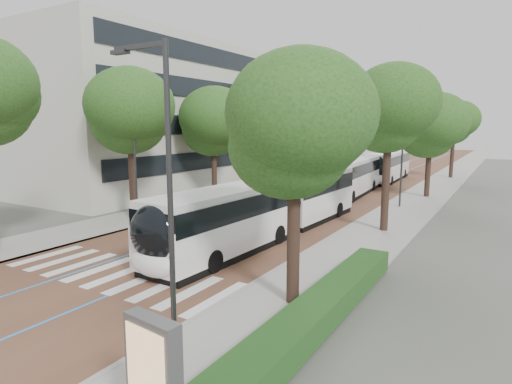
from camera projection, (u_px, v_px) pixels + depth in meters
ground at (97, 281)px, 17.04m from camera, size 160.00×160.00×0.00m
road at (376, 178)px, 50.90m from camera, size 11.00×140.00×0.02m
sidewalk_left at (317, 174)px, 54.71m from camera, size 4.00×140.00×0.12m
sidewalk_right at (444, 181)px, 47.06m from camera, size 4.00×140.00×0.12m
kerb_left at (331, 174)px, 53.74m from camera, size 0.20×140.00×0.14m
kerb_right at (425, 180)px, 48.03m from camera, size 0.20×140.00×0.14m
zebra_crossing at (120, 274)px, 17.79m from camera, size 10.55×3.60×0.01m
lane_line_left at (363, 177)px, 51.71m from camera, size 0.12×126.00×0.01m
lane_line_right at (389, 178)px, 50.08m from camera, size 0.12×126.00×0.01m
office_building at (182, 118)px, 49.60m from camera, size 18.11×40.00×14.00m
hedge at (306, 323)px, 12.32m from camera, size 1.20×14.00×0.80m
streetlight_near at (164, 181)px, 10.39m from camera, size 1.82×0.20×8.00m
streetlight_far at (400, 144)px, 31.55m from camera, size 1.82×0.20×8.00m
lamp_post_left at (135, 159)px, 26.29m from camera, size 0.14×0.14×8.00m
trees_left at (260, 120)px, 41.51m from camera, size 6.48×60.30×9.88m
trees_right at (420, 125)px, 31.72m from camera, size 5.63×46.94×8.99m
lead_bus at (267, 209)px, 23.43m from camera, size 3.27×18.48×3.20m
bus_queued_0 at (349, 178)px, 37.40m from camera, size 3.22×12.52×3.20m
bus_queued_1 at (387, 167)px, 47.70m from camera, size 2.94×12.48×3.20m
ad_panel at (154, 381)px, 7.87m from camera, size 1.28×0.55×2.60m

